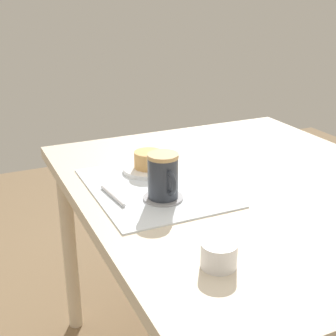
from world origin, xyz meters
TOP-DOWN VIEW (x-y plane):
  - dining_table at (0.00, 0.00)m, footprint 1.09×0.91m
  - placemat at (-0.08, -0.25)m, footprint 0.41×0.32m
  - pastry_plate at (-0.19, -0.22)m, footprint 0.15×0.15m
  - pastry at (-0.19, -0.22)m, footprint 0.08×0.08m
  - coffee_coaster at (-0.00, -0.26)m, footprint 0.10×0.10m
  - coffee_mug at (0.00, -0.26)m, footprint 0.11×0.08m
  - teaspoon at (-0.06, -0.37)m, footprint 0.13×0.02m
  - sugar_bowl at (0.31, -0.28)m, footprint 0.07×0.07m

SIDE VIEW (x-z plane):
  - dining_table at x=0.00m, z-range 0.28..0.98m
  - placemat at x=-0.08m, z-range 0.70..0.71m
  - coffee_coaster at x=0.00m, z-range 0.71..0.71m
  - teaspoon at x=-0.06m, z-range 0.71..0.72m
  - pastry_plate at x=-0.19m, z-range 0.71..0.72m
  - sugar_bowl at x=0.31m, z-range 0.70..0.75m
  - pastry at x=-0.19m, z-range 0.72..0.77m
  - coffee_mug at x=0.00m, z-range 0.71..0.83m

